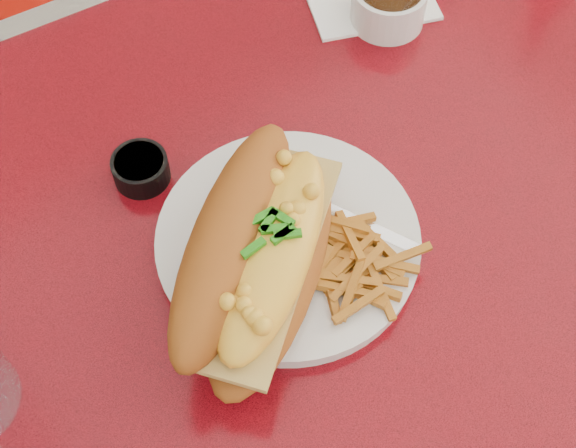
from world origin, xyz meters
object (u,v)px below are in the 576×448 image
fork (330,210)px  gravy_ramekin (389,3)px  booth_bench_far (174,16)px  dinner_plate (288,242)px  mac_hoagie (258,254)px  sauce_cup_left (141,168)px  diner_table (450,246)px

fork → gravy_ramekin: size_ratio=1.72×
booth_bench_far → dinner_plate: (-0.21, -0.80, 0.49)m
mac_hoagie → sauce_cup_left: mac_hoagie is taller
booth_bench_far → fork: size_ratio=7.87×
sauce_cup_left → booth_bench_far: bearing=66.4°
booth_bench_far → gravy_ramekin: booth_bench_far is taller
mac_hoagie → fork: 0.11m
diner_table → mac_hoagie: mac_hoagie is taller
diner_table → fork: (-0.16, 0.02, 0.18)m
booth_bench_far → fork: (-0.16, -0.79, 0.50)m
fork → dinner_plate: bearing=66.2°
mac_hoagie → sauce_cup_left: bearing=60.7°
booth_bench_far → gravy_ramekin: 0.79m
fork → sauce_cup_left: 0.18m
booth_bench_far → dinner_plate: size_ratio=3.97×
diner_table → sauce_cup_left: size_ratio=18.80×
diner_table → fork: bearing=174.0°
booth_bench_far → dinner_plate: bearing=-104.5°
dinner_plate → mac_hoagie: bearing=-150.3°
diner_table → mac_hoagie: (-0.25, -0.01, 0.22)m
diner_table → booth_bench_far: bearing=90.0°
booth_bench_far → dinner_plate: booth_bench_far is taller
gravy_ramekin → fork: bearing=-135.2°
diner_table → mac_hoagie: 0.34m
diner_table → booth_bench_far: (0.00, 0.81, -0.32)m
fork → sauce_cup_left: bearing=13.9°
mac_hoagie → fork: size_ratio=1.67×
booth_bench_far → mac_hoagie: booth_bench_far is taller
dinner_plate → gravy_ramekin: gravy_ramekin is taller
booth_bench_far → dinner_plate: 0.96m
dinner_plate → mac_hoagie: (-0.04, -0.02, 0.05)m
fork → sauce_cup_left: size_ratio=2.33×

